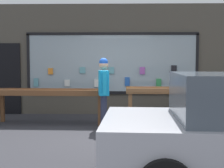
{
  "coord_description": "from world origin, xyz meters",
  "views": [
    {
      "loc": [
        0.09,
        -6.88,
        1.55
      ],
      "look_at": [
        -0.08,
        0.64,
        1.02
      ],
      "focal_mm": 50.0,
      "sensor_mm": 36.0,
      "label": 1
    }
  ],
  "objects_px": {
    "display_table_right": "(182,95)",
    "small_dog": "(122,119)",
    "person_browsing": "(104,88)",
    "display_table_left": "(49,96)"
  },
  "relations": [
    {
      "from": "display_table_left",
      "to": "small_dog",
      "type": "xyz_separation_m",
      "value": [
        1.83,
        -0.84,
        -0.42
      ]
    },
    {
      "from": "display_table_right",
      "to": "small_dog",
      "type": "height_order",
      "value": "display_table_right"
    },
    {
      "from": "display_table_right",
      "to": "person_browsing",
      "type": "xyz_separation_m",
      "value": [
        -1.92,
        -0.59,
        0.21
      ]
    },
    {
      "from": "display_table_left",
      "to": "display_table_right",
      "type": "bearing_deg",
      "value": 0.02
    },
    {
      "from": "person_browsing",
      "to": "small_dog",
      "type": "distance_m",
      "value": 0.84
    },
    {
      "from": "display_table_left",
      "to": "small_dog",
      "type": "height_order",
      "value": "display_table_left"
    },
    {
      "from": "display_table_right",
      "to": "small_dog",
      "type": "bearing_deg",
      "value": -150.64
    },
    {
      "from": "small_dog",
      "to": "person_browsing",
      "type": "bearing_deg",
      "value": 53.24
    },
    {
      "from": "person_browsing",
      "to": "display_table_left",
      "type": "bearing_deg",
      "value": 60.02
    },
    {
      "from": "display_table_left",
      "to": "display_table_right",
      "type": "relative_size",
      "value": 1.0
    }
  ]
}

